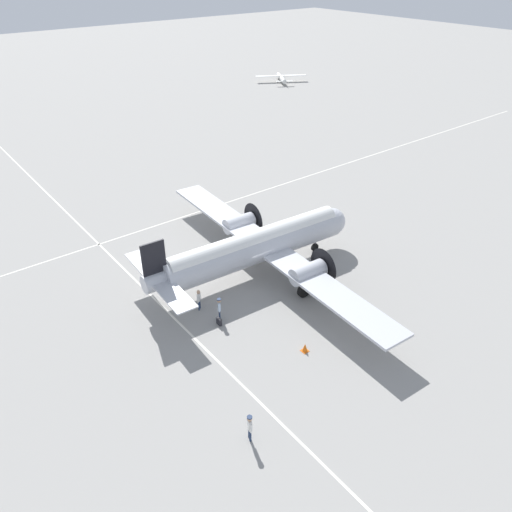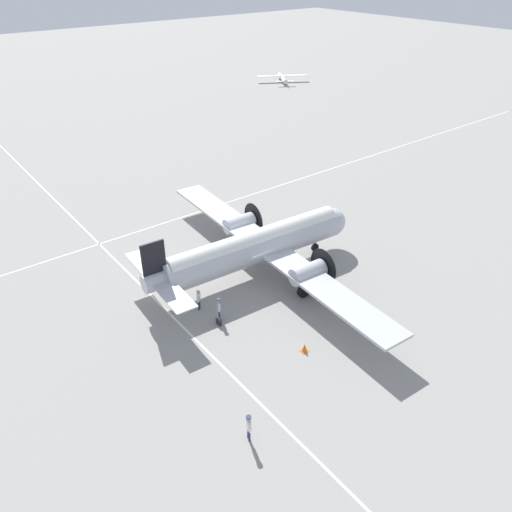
# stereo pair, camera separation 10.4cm
# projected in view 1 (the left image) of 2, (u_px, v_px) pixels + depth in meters

# --- Properties ---
(ground_plane) EXTENTS (300.00, 300.00, 0.00)m
(ground_plane) POSITION_uv_depth(u_px,v_px,m) (256.00, 273.00, 39.62)
(ground_plane) COLOR gray
(apron_line_eastwest) EXTENTS (120.00, 0.16, 0.01)m
(apron_line_eastwest) POSITION_uv_depth(u_px,v_px,m) (167.00, 311.00, 35.41)
(apron_line_eastwest) COLOR silver
(apron_line_eastwest) RESTS_ON ground_plane
(apron_line_northsouth) EXTENTS (0.16, 120.00, 0.01)m
(apron_line_northsouth) POSITION_uv_depth(u_px,v_px,m) (179.00, 218.00, 47.65)
(apron_line_northsouth) COLOR silver
(apron_line_northsouth) RESTS_ON ground_plane
(airliner_main) EXTENTS (27.20, 18.17, 5.51)m
(airliner_main) POSITION_uv_depth(u_px,v_px,m) (260.00, 245.00, 38.53)
(airliner_main) COLOR silver
(airliner_main) RESTS_ON ground_plane
(crew_foreground) EXTENTS (0.54, 0.37, 1.71)m
(crew_foreground) POSITION_uv_depth(u_px,v_px,m) (250.00, 425.00, 25.63)
(crew_foreground) COLOR navy
(crew_foreground) RESTS_ON ground_plane
(passenger_boarding) EXTENTS (0.50, 0.40, 1.73)m
(passenger_boarding) POSITION_uv_depth(u_px,v_px,m) (219.00, 306.00, 34.11)
(passenger_boarding) COLOR navy
(passenger_boarding) RESTS_ON ground_plane
(ramp_agent) EXTENTS (0.42, 0.43, 1.64)m
(ramp_agent) POSITION_uv_depth(u_px,v_px,m) (199.00, 298.00, 35.10)
(ramp_agent) COLOR navy
(ramp_agent) RESTS_ON ground_plane
(suitcase_near_door) EXTENTS (0.46, 0.18, 0.58)m
(suitcase_near_door) POSITION_uv_depth(u_px,v_px,m) (219.00, 321.00, 34.02)
(suitcase_near_door) COLOR #232328
(suitcase_near_door) RESTS_ON ground_plane
(light_aircraft_distant) EXTENTS (7.11, 9.02, 1.91)m
(light_aircraft_distant) POSITION_uv_depth(u_px,v_px,m) (281.00, 77.00, 96.16)
(light_aircraft_distant) COLOR white
(light_aircraft_distant) RESTS_ON ground_plane
(traffic_cone) EXTENTS (0.45, 0.45, 0.59)m
(traffic_cone) POSITION_uv_depth(u_px,v_px,m) (305.00, 348.00, 31.77)
(traffic_cone) COLOR orange
(traffic_cone) RESTS_ON ground_plane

